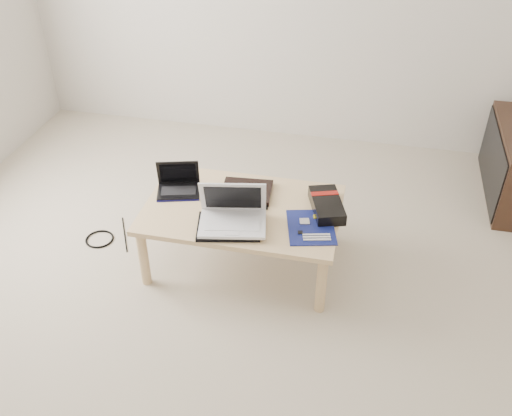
% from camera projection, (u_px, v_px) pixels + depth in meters
% --- Properties ---
extents(ground, '(4.00, 4.00, 0.00)m').
position_uv_depth(ground, '(214.00, 300.00, 3.18)').
color(ground, beige).
rests_on(ground, ground).
extents(coffee_table, '(1.10, 0.70, 0.40)m').
position_uv_depth(coffee_table, '(242.00, 214.00, 3.24)').
color(coffee_table, tan).
rests_on(coffee_table, ground).
extents(book, '(0.31, 0.26, 0.03)m').
position_uv_depth(book, '(247.00, 191.00, 3.32)').
color(book, black).
rests_on(book, coffee_table).
extents(netbook, '(0.28, 0.24, 0.18)m').
position_uv_depth(netbook, '(178.00, 185.00, 3.33)').
color(netbook, black).
rests_on(netbook, coffee_table).
extents(tablet, '(0.29, 0.25, 0.01)m').
position_uv_depth(tablet, '(245.00, 200.00, 3.26)').
color(tablet, black).
rests_on(tablet, coffee_table).
extents(remote, '(0.10, 0.23, 0.02)m').
position_uv_depth(remote, '(259.00, 207.00, 3.20)').
color(remote, '#B3B3B7').
rests_on(remote, coffee_table).
extents(neoprene_sleeve, '(0.38, 0.31, 0.02)m').
position_uv_depth(neoprene_sleeve, '(229.00, 227.00, 3.05)').
color(neoprene_sleeve, black).
rests_on(neoprene_sleeve, coffee_table).
extents(white_laptop, '(0.39, 0.31, 0.24)m').
position_uv_depth(white_laptop, '(233.00, 215.00, 3.04)').
color(white_laptop, silver).
rests_on(white_laptop, neoprene_sleeve).
extents(motherboard, '(0.31, 0.36, 0.01)m').
position_uv_depth(motherboard, '(311.00, 227.00, 3.06)').
color(motherboard, '#0B0F4B').
rests_on(motherboard, coffee_table).
extents(gpu_box, '(0.25, 0.35, 0.07)m').
position_uv_depth(gpu_box, '(327.00, 205.00, 3.17)').
color(gpu_box, black).
rests_on(gpu_box, coffee_table).
extents(cable_coil, '(0.12, 0.12, 0.01)m').
position_uv_depth(cable_coil, '(221.00, 211.00, 3.17)').
color(cable_coil, black).
rests_on(cable_coil, coffee_table).
extents(floor_cable_coil, '(0.19, 0.19, 0.01)m').
position_uv_depth(floor_cable_coil, '(100.00, 239.00, 3.61)').
color(floor_cable_coil, black).
rests_on(floor_cable_coil, ground).
extents(floor_cable_trail, '(0.17, 0.32, 0.01)m').
position_uv_depth(floor_cable_trail, '(125.00, 234.00, 3.65)').
color(floor_cable_trail, black).
rests_on(floor_cable_trail, ground).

